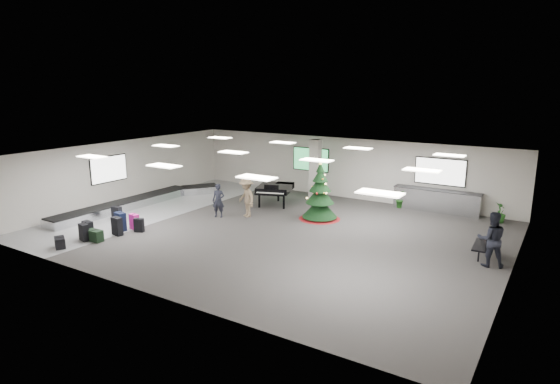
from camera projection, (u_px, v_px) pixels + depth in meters
The scene contains 21 objects.
ground at pixel (273, 230), 19.54m from camera, with size 18.00×18.00×0.00m, color #353231.
room_envelope at pixel (274, 172), 19.77m from camera, with size 18.02×14.02×3.21m.
baggage_carousel at pixel (141, 201), 23.48m from camera, with size 2.28×9.71×0.43m.
service_counter at pixel (436, 200), 22.31m from camera, with size 4.05×0.65×1.08m.
suitcase_0 at pixel (84, 232), 18.16m from camera, with size 0.48×0.34×0.70m.
suitcase_1 at pixel (117, 226), 18.85m from camera, with size 0.51×0.31×0.76m.
pink_suitcase at pixel (134, 222), 19.64m from camera, with size 0.44×0.28×0.67m.
suitcase_3 at pixel (139, 225), 19.28m from camera, with size 0.44×0.34×0.59m.
navy_suitcase at pixel (120, 222), 19.44m from camera, with size 0.55×0.38×0.79m.
suitcase_5 at pixel (88, 229), 18.54m from camera, with size 0.48×0.29×0.70m.
green_duffel at pixel (95, 236), 18.16m from camera, with size 0.67×0.34×0.47m.
suitcase_8 at pixel (117, 214), 20.90m from camera, with size 0.46×0.30×0.66m.
black_duffel at pixel (60, 243), 17.43m from camera, with size 0.69×0.58×0.42m.
christmas_tree at pixel (320, 199), 21.01m from camera, with size 1.89×1.89×2.69m.
grand_piano at pixel (275, 189), 23.49m from camera, with size 2.14×2.44×1.17m.
bench at pixel (484, 243), 16.44m from camera, with size 0.56×1.48×0.92m.
traveler_a at pixel (218, 201), 21.34m from camera, with size 0.57×0.37×1.55m, color black.
traveler_b at pixel (246, 197), 21.38m from camera, with size 1.17×0.67×1.81m, color #80694F.
traveler_bench at pixel (492, 239), 15.51m from camera, with size 0.92×0.71×1.88m, color black.
potted_plant_left at pixel (401, 199), 23.01m from camera, with size 0.50×0.40×0.91m, color #164114.
potted_plant_right at pixel (500, 213), 20.56m from camera, with size 0.50×0.50×0.90m, color #164114.
Camera 1 is at (10.18, -15.66, 5.96)m, focal length 30.00 mm.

